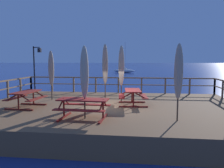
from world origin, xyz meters
TOP-DOWN VIEW (x-y plane):
  - ground_plane at (0.00, 0.00)m, footprint 600.00×600.00m
  - wooden_deck at (0.00, 0.00)m, footprint 13.00×9.10m
  - railing_waterside_far at (0.00, 4.40)m, footprint 12.80×0.10m
  - picnic_table_mid_right at (-3.93, -0.95)m, footprint 1.50×1.74m
  - picnic_table_back_right at (-0.71, -2.69)m, footprint 1.99×1.50m
  - picnic_table_mid_centre at (1.10, 0.26)m, footprint 1.53×1.72m
  - patio_umbrella_tall_front at (-3.54, 1.25)m, footprint 0.32×0.32m
  - patio_umbrella_tall_mid_left at (-0.65, -2.68)m, footprint 0.32×0.32m
  - patio_umbrella_tall_back_left at (-0.48, 1.45)m, footprint 0.32×0.32m
  - patio_umbrella_tall_mid_right at (2.83, -2.60)m, footprint 0.32×0.32m
  - patio_umbrella_short_mid at (0.46, 1.13)m, footprint 0.32×0.32m
  - lamp_post_hooked at (-5.62, 3.78)m, footprint 0.66×0.34m
  - sailboat_distant at (-2.45, 46.98)m, footprint 6.19×3.81m

SIDE VIEW (x-z plane):
  - ground_plane at x=0.00m, z-range 0.00..0.00m
  - wooden_deck at x=0.00m, z-range 0.00..0.84m
  - sailboat_distant at x=-2.45m, z-range -3.35..4.37m
  - picnic_table_mid_centre at x=1.10m, z-range 1.00..1.78m
  - picnic_table_mid_right at x=-3.93m, z-range 1.01..1.78m
  - picnic_table_back_right at x=-0.71m, z-range 1.01..1.79m
  - railing_waterside_far at x=0.00m, z-range 1.04..2.13m
  - patio_umbrella_tall_front at x=-3.54m, z-range 1.22..4.01m
  - patio_umbrella_tall_mid_left at x=-0.65m, z-range 1.22..4.02m
  - patio_umbrella_tall_mid_right at x=2.83m, z-range 1.23..4.08m
  - patio_umbrella_short_mid at x=0.46m, z-range 1.26..4.30m
  - patio_umbrella_tall_back_left at x=-0.48m, z-range 1.27..4.42m
  - lamp_post_hooked at x=-5.62m, z-range 1.36..4.56m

